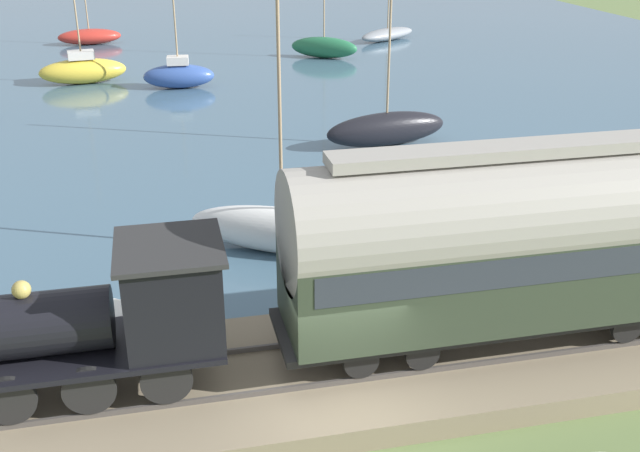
{
  "coord_description": "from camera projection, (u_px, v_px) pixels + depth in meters",
  "views": [
    {
      "loc": [
        -12.1,
        3.29,
        9.83
      ],
      "look_at": [
        6.44,
        -0.89,
        1.56
      ],
      "focal_mm": 42.0,
      "sensor_mm": 36.0,
      "label": 1
    }
  ],
  "objects": [
    {
      "name": "ground_plane",
      "position": [
        347.0,
        421.0,
        15.41
      ],
      "size": [
        200.0,
        200.0,
        0.0
      ],
      "primitive_type": "plane",
      "color": "#607542"
    },
    {
      "name": "harbor_water",
      "position": [
        196.0,
        47.0,
        54.8
      ],
      "size": [
        80.0,
        80.0,
        0.01
      ],
      "color": "#426075",
      "rests_on": "ground"
    },
    {
      "name": "rail_embankment",
      "position": [
        331.0,
        372.0,
        16.52
      ],
      "size": [
        4.75,
        56.0,
        0.65
      ],
      "color": "#84755B",
      "rests_on": "ground"
    },
    {
      "name": "steam_locomotive",
      "position": [
        108.0,
        313.0,
        14.77
      ],
      "size": [
        2.26,
        5.92,
        3.29
      ],
      "color": "black",
      "rests_on": "rail_embankment"
    },
    {
      "name": "passenger_coach",
      "position": [
        521.0,
        237.0,
        16.23
      ],
      "size": [
        2.61,
        10.8,
        4.62
      ],
      "color": "black",
      "rests_on": "rail_embankment"
    },
    {
      "name": "sailboat_green",
      "position": [
        324.0,
        47.0,
        50.74
      ],
      "size": [
        3.43,
        4.64,
        8.64
      ],
      "rotation": [
        0.0,
        0.0,
        -0.53
      ],
      "color": "#236B42",
      "rests_on": "harbor_water"
    },
    {
      "name": "sailboat_gray",
      "position": [
        387.0,
        34.0,
        57.29
      ],
      "size": [
        4.52,
        5.69,
        6.28
      ],
      "rotation": [
        0.0,
        0.0,
        0.58
      ],
      "color": "gray",
      "rests_on": "harbor_water"
    },
    {
      "name": "sailboat_white",
      "position": [
        282.0,
        229.0,
        22.49
      ],
      "size": [
        3.97,
        5.78,
        9.82
      ],
      "rotation": [
        0.0,
        0.0,
        -0.51
      ],
      "color": "white",
      "rests_on": "harbor_water"
    },
    {
      "name": "sailboat_blue",
      "position": [
        179.0,
        75.0,
        42.54
      ],
      "size": [
        1.85,
        4.1,
        5.35
      ],
      "rotation": [
        0.0,
        0.0,
        -0.08
      ],
      "color": "#335199",
      "rests_on": "harbor_water"
    },
    {
      "name": "sailboat_black",
      "position": [
        386.0,
        128.0,
        32.47
      ],
      "size": [
        2.12,
        5.73,
        8.73
      ],
      "rotation": [
        0.0,
        0.0,
        0.15
      ],
      "color": "black",
      "rests_on": "harbor_water"
    },
    {
      "name": "sailboat_yellow",
      "position": [
        83.0,
        70.0,
        43.6
      ],
      "size": [
        2.37,
        5.11,
        7.69
      ],
      "rotation": [
        0.0,
        0.0,
        0.13
      ],
      "color": "gold",
      "rests_on": "harbor_water"
    },
    {
      "name": "sailboat_red",
      "position": [
        90.0,
        36.0,
        55.64
      ],
      "size": [
        2.12,
        4.68,
        6.09
      ],
      "rotation": [
        0.0,
        0.0,
        0.08
      ],
      "color": "#B72D23",
      "rests_on": "harbor_water"
    },
    {
      "name": "rowboat_mid_harbor",
      "position": [
        450.0,
        231.0,
        23.86
      ],
      "size": [
        2.23,
        2.79,
        0.33
      ],
      "rotation": [
        0.0,
        0.0,
        0.56
      ],
      "color": "silver",
      "rests_on": "harbor_water"
    },
    {
      "name": "rowboat_off_pier",
      "position": [
        114.0,
        311.0,
        19.14
      ],
      "size": [
        2.25,
        2.42,
        0.36
      ],
      "rotation": [
        0.0,
        0.0,
        -0.7
      ],
      "color": "silver",
      "rests_on": "harbor_water"
    }
  ]
}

